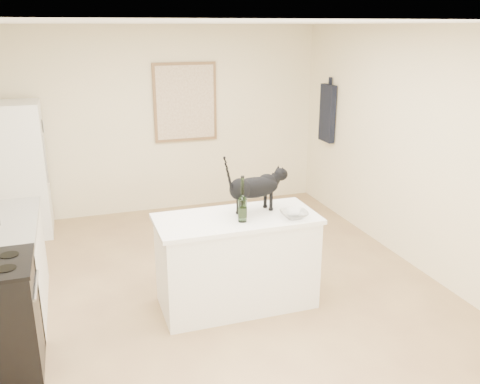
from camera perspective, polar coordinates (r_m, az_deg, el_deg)
name	(u,v)px	position (r m, az deg, el deg)	size (l,w,h in m)	color
floor	(221,295)	(5.26, -2.11, -11.36)	(5.50, 5.50, 0.00)	tan
ceiling	(218,23)	(4.59, -2.50, 18.26)	(5.50, 5.50, 0.00)	white
wall_back	(165,121)	(7.38, -8.38, 7.84)	(4.50, 4.50, 0.00)	beige
wall_front	(394,328)	(2.45, 16.77, -14.31)	(4.50, 4.50, 0.00)	beige
wall_right	(423,152)	(5.78, 19.68, 4.18)	(5.50, 5.50, 0.00)	beige
island_base	(237,263)	(4.92, -0.37, -7.90)	(1.44, 0.67, 0.86)	white
island_top	(237,219)	(4.74, -0.38, -3.00)	(1.50, 0.70, 0.04)	white
left_cabinets	(8,272)	(5.21, -24.42, -8.06)	(0.60, 1.40, 0.86)	white
left_countertop	(0,226)	(5.05, -25.07, -3.44)	(0.62, 1.44, 0.04)	gray
fridge	(18,171)	(7.00, -23.46, 2.20)	(0.68, 0.68, 1.70)	white
artwork_frame	(185,102)	(7.37, -6.09, 9.88)	(0.90, 0.03, 1.10)	brown
artwork_canvas	(186,102)	(7.35, -6.06, 9.86)	(0.82, 0.00, 1.02)	beige
hanging_garment	(327,113)	(7.42, 9.69, 8.61)	(0.08, 0.34, 0.80)	black
black_cat	(254,190)	(4.78, 1.56, 0.20)	(0.62, 0.19, 0.44)	black
wine_bottle	(243,202)	(4.56, 0.28, -1.09)	(0.08, 0.08, 0.37)	#2D5823
glass_bowl	(294,215)	(4.72, 6.01, -2.52)	(0.25, 0.25, 0.06)	white
fridge_paper	(42,126)	(6.99, -21.10, 6.85)	(0.00, 0.13, 0.16)	silver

